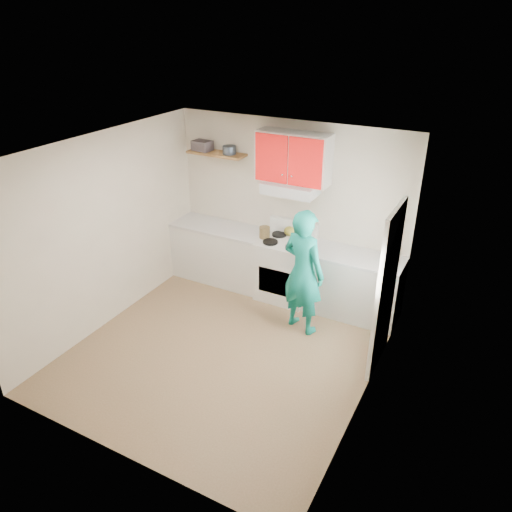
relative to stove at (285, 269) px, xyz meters
The scene contains 21 objects.
floor 1.64m from the stove, 93.63° to the right, with size 3.80×3.80×0.00m, color brown.
ceiling 2.66m from the stove, 93.63° to the right, with size 3.60×3.80×0.04m, color white.
back_wall 0.91m from the stove, 107.10° to the left, with size 3.60×0.04×2.60m, color beige.
front_wall 3.58m from the stove, 91.65° to the right, with size 3.60×0.04×2.60m, color beige.
left_wall 2.61m from the stove, 140.34° to the right, with size 0.04×3.80×2.60m, color beige.
right_wall 2.46m from the stove, 42.81° to the right, with size 0.04×3.80×2.60m, color beige.
door 1.97m from the stove, 27.58° to the right, with size 0.05×0.85×2.05m, color white.
door_glass 2.11m from the stove, 27.97° to the right, with size 0.01×0.55×0.95m, color white.
counter_left 1.14m from the stove, behind, with size 1.52×0.60×0.90m, color silver.
counter_right 1.04m from the stove, ahead, with size 1.32×0.60×0.90m, color silver.
stove is the anchor object (origin of this frame).
range_hood 1.24m from the stove, 90.00° to the left, with size 0.76×0.44×0.15m, color silver.
upper_cabinets 1.67m from the stove, 90.00° to the left, with size 1.02×0.33×0.70m, color red.
shelf 2.01m from the stove, behind, with size 0.90×0.30×0.04m, color brown.
books 2.24m from the stove, behind, with size 0.28×0.20×0.15m, color #453D43.
tin 1.94m from the stove, behind, with size 0.20×0.20×0.12m, color #333D4C.
kettle 0.58m from the stove, 101.35° to the left, with size 0.17×0.17×0.14m, color olive.
crock 0.63m from the stove, behind, with size 0.16×0.16×0.19m, color #4C3C21.
cutting_board 0.85m from the stove, ahead, with size 0.32×0.23×0.02m, color olive.
silicone_mat 1.33m from the stove, ahead, with size 0.32×0.26×0.01m, color red.
person 0.94m from the stove, 49.67° to the right, with size 0.63×0.41×1.73m, color #0D7B6E.
Camera 1 is at (2.71, -4.28, 3.90)m, focal length 34.10 mm.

